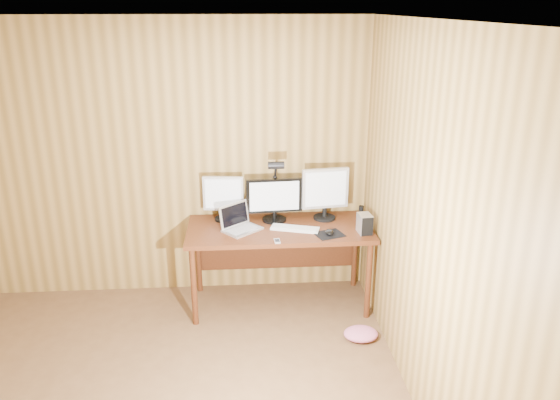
{
  "coord_description": "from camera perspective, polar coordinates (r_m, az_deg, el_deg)",
  "views": [
    {
      "loc": [
        0.61,
        -2.74,
        2.58
      ],
      "look_at": [
        0.93,
        1.58,
        1.02
      ],
      "focal_mm": 35.0,
      "sensor_mm": 36.0,
      "label": 1
    }
  ],
  "objects": [
    {
      "name": "laptop",
      "position": [
        4.7,
        -4.31,
        -2.45
      ],
      "size": [
        0.39,
        0.38,
        0.22
      ],
      "rotation": [
        0.0,
        0.0,
        0.71
      ],
      "color": "silver",
      "rests_on": "desk"
    },
    {
      "name": "monitor_center",
      "position": [
        4.82,
        -0.61,
        0.06
      ],
      "size": [
        0.5,
        0.22,
        0.39
      ],
      "rotation": [
        0.0,
        0.0,
        0.06
      ],
      "color": "black",
      "rests_on": "desk"
    },
    {
      "name": "monitor_left",
      "position": [
        4.85,
        -5.94,
        0.31
      ],
      "size": [
        0.36,
        0.17,
        0.41
      ],
      "rotation": [
        0.0,
        0.0,
        -0.11
      ],
      "color": "black",
      "rests_on": "desk"
    },
    {
      "name": "monitor_right",
      "position": [
        4.86,
        4.74,
        0.84
      ],
      "size": [
        0.42,
        0.2,
        0.47
      ],
      "rotation": [
        0.0,
        0.0,
        0.13
      ],
      "color": "black",
      "rests_on": "desk"
    },
    {
      "name": "desk_lamp",
      "position": [
        4.75,
        -0.46,
        1.99
      ],
      "size": [
        0.14,
        0.2,
        0.61
      ],
      "rotation": [
        0.0,
        0.0,
        0.24
      ],
      "color": "black",
      "rests_on": "desk"
    },
    {
      "name": "hard_drive",
      "position": [
        4.66,
        8.84,
        -2.47
      ],
      "size": [
        0.12,
        0.16,
        0.17
      ],
      "rotation": [
        0.0,
        0.0,
        0.11
      ],
      "color": "silver",
      "rests_on": "desk"
    },
    {
      "name": "room_shell",
      "position": [
        3.1,
        -15.26,
        -6.29
      ],
      "size": [
        4.0,
        4.0,
        4.0
      ],
      "color": "brown",
      "rests_on": "ground"
    },
    {
      "name": "desk",
      "position": [
        4.86,
        -0.11,
        -3.86
      ],
      "size": [
        1.6,
        0.7,
        0.75
      ],
      "color": "#4B220F",
      "rests_on": "floor"
    },
    {
      "name": "speaker",
      "position": [
        5.01,
        8.47,
        -1.18
      ],
      "size": [
        0.04,
        0.04,
        0.11
      ],
      "primitive_type": "cylinder",
      "color": "black",
      "rests_on": "desk"
    },
    {
      "name": "fabric_pile",
      "position": [
        4.62,
        8.44,
        -13.67
      ],
      "size": [
        0.34,
        0.31,
        0.09
      ],
      "primitive_type": null,
      "rotation": [
        0.0,
        0.0,
        -0.33
      ],
      "color": "#CD6386",
      "rests_on": "floor"
    },
    {
      "name": "phone",
      "position": [
        4.46,
        -0.3,
        -4.31
      ],
      "size": [
        0.05,
        0.09,
        0.01
      ],
      "rotation": [
        0.0,
        0.0,
        0.07
      ],
      "color": "silver",
      "rests_on": "desk"
    },
    {
      "name": "mouse",
      "position": [
        4.61,
        5.18,
        -3.36
      ],
      "size": [
        0.08,
        0.12,
        0.04
      ],
      "primitive_type": "ellipsoid",
      "rotation": [
        0.0,
        0.0,
        0.08
      ],
      "color": "black",
      "rests_on": "mousepad"
    },
    {
      "name": "keyboard",
      "position": [
        4.7,
        1.58,
        -2.98
      ],
      "size": [
        0.43,
        0.24,
        0.02
      ],
      "rotation": [
        0.0,
        0.0,
        -0.3
      ],
      "color": "white",
      "rests_on": "desk"
    },
    {
      "name": "mousepad",
      "position": [
        4.62,
        5.17,
        -3.6
      ],
      "size": [
        0.28,
        0.25,
        0.0
      ],
      "primitive_type": "cube",
      "rotation": [
        0.0,
        0.0,
        0.33
      ],
      "color": "black",
      "rests_on": "desk"
    }
  ]
}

